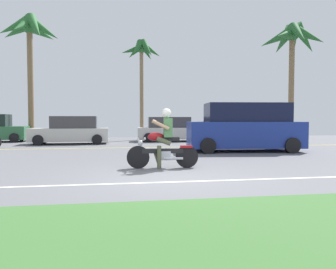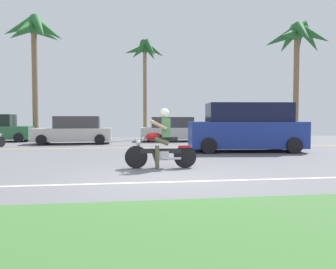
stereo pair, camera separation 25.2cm
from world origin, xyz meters
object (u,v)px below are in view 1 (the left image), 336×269
(motorcyclist, at_px, (163,143))
(parked_car_2, at_px, (172,130))
(palm_tree_0, at_px, (29,35))
(suv_nearby, at_px, (245,128))
(parked_car_3, at_px, (261,130))
(parked_car_1, at_px, (71,131))
(palm_tree_1, at_px, (141,56))
(palm_tree_2, at_px, (293,41))

(motorcyclist, relative_size, parked_car_2, 0.44)
(palm_tree_0, bearing_deg, suv_nearby, -39.59)
(suv_nearby, relative_size, parked_car_3, 1.34)
(parked_car_2, bearing_deg, suv_nearby, -73.84)
(palm_tree_0, bearing_deg, parked_car_3, -13.16)
(parked_car_1, relative_size, parked_car_3, 1.12)
(suv_nearby, xyz_separation_m, parked_car_1, (-7.99, 5.56, -0.28))
(parked_car_2, relative_size, parked_car_3, 1.19)
(parked_car_3, relative_size, palm_tree_0, 0.47)
(parked_car_1, xyz_separation_m, parked_car_3, (11.43, 0.14, 0.01))
(motorcyclist, bearing_deg, parked_car_3, 52.57)
(palm_tree_1, bearing_deg, motorcyclist, -91.94)
(suv_nearby, bearing_deg, palm_tree_1, 113.56)
(parked_car_2, height_order, parked_car_3, parked_car_3)
(parked_car_1, height_order, parked_car_2, parked_car_1)
(suv_nearby, relative_size, parked_car_1, 1.20)
(palm_tree_0, bearing_deg, palm_tree_1, -3.39)
(parked_car_1, bearing_deg, palm_tree_1, 36.11)
(parked_car_3, relative_size, palm_tree_2, 0.44)
(motorcyclist, relative_size, palm_tree_0, 0.25)
(palm_tree_0, distance_m, palm_tree_2, 18.70)
(palm_tree_0, height_order, palm_tree_2, palm_tree_2)
(parked_car_3, bearing_deg, motorcyclist, -127.43)
(palm_tree_2, bearing_deg, palm_tree_1, -174.75)
(parked_car_1, xyz_separation_m, parked_car_2, (5.98, 1.35, -0.01))
(parked_car_1, distance_m, palm_tree_0, 7.64)
(motorcyclist, height_order, suv_nearby, suv_nearby)
(suv_nearby, xyz_separation_m, palm_tree_0, (-10.96, 9.06, 5.83))
(parked_car_1, height_order, palm_tree_2, palm_tree_2)
(palm_tree_1, bearing_deg, palm_tree_0, 176.61)
(motorcyclist, height_order, palm_tree_2, palm_tree_2)
(suv_nearby, bearing_deg, parked_car_3, 58.81)
(parked_car_2, height_order, palm_tree_1, palm_tree_1)
(parked_car_1, bearing_deg, palm_tree_2, 14.74)
(parked_car_2, relative_size, palm_tree_2, 0.52)
(parked_car_3, bearing_deg, palm_tree_2, 43.06)
(suv_nearby, distance_m, palm_tree_0, 15.37)
(suv_nearby, relative_size, parked_car_2, 1.12)
(parked_car_1, distance_m, parked_car_2, 6.13)
(palm_tree_1, distance_m, palm_tree_2, 11.66)
(motorcyclist, xyz_separation_m, suv_nearby, (4.20, 4.30, 0.29))
(parked_car_1, distance_m, parked_car_3, 11.43)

